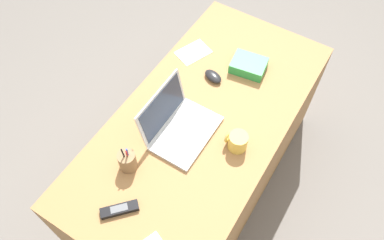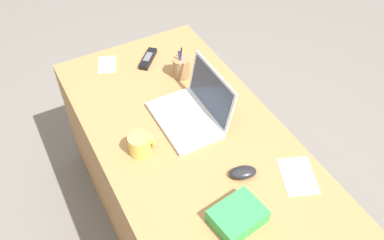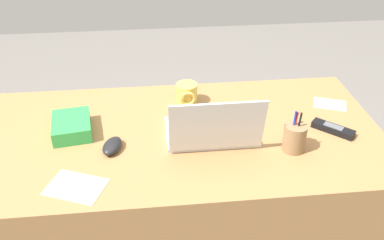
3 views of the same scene
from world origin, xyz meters
TOP-DOWN VIEW (x-y plane):
  - desk at (0.00, 0.00)m, footprint 1.56×0.77m
  - laptop at (-0.12, 0.06)m, footprint 0.34×0.26m
  - computer_mouse at (0.24, 0.08)m, footprint 0.09×0.12m
  - coffee_mug_white at (-0.06, -0.22)m, footprint 0.09×0.10m
  - cordless_phone at (-0.59, 0.05)m, footprint 0.15×0.14m
  - pen_holder at (-0.40, 0.15)m, footprint 0.08×0.08m
  - snack_bag at (0.40, -0.04)m, footprint 0.16×0.20m
  - paper_note_near_laptop at (-0.66, -0.14)m, footprint 0.15×0.13m
  - paper_note_left at (0.35, 0.27)m, footprint 0.21×0.18m

SIDE VIEW (x-z plane):
  - desk at x=0.00m, z-range 0.00..0.71m
  - paper_note_near_laptop at x=-0.66m, z-range 0.71..0.71m
  - paper_note_left at x=0.35m, z-range 0.71..0.71m
  - cordless_phone at x=-0.59m, z-range 0.71..0.73m
  - computer_mouse at x=0.24m, z-range 0.71..0.74m
  - snack_bag at x=0.40m, z-range 0.71..0.77m
  - coffee_mug_white at x=-0.06m, z-range 0.71..0.80m
  - laptop at x=-0.12m, z-range 0.64..0.86m
  - pen_holder at x=-0.40m, z-range 0.68..0.84m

